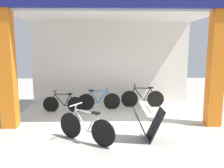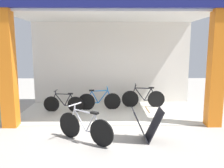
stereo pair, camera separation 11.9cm
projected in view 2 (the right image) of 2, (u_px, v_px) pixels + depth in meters
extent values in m
plane|color=#9E9991|center=(112.00, 126.00, 6.88)|extent=(20.83, 20.83, 0.00)
cube|color=beige|center=(112.00, 112.00, 8.32)|extent=(6.41, 2.92, 0.02)
cube|color=silver|center=(111.00, 63.00, 9.49)|extent=(6.41, 0.12, 3.37)
cube|color=orange|center=(8.00, 70.00, 6.57)|extent=(0.41, 0.36, 3.37)
cube|color=orange|center=(216.00, 70.00, 6.64)|extent=(0.41, 0.36, 3.37)
cube|color=silver|center=(112.00, 17.00, 7.78)|extent=(6.41, 2.92, 0.06)
cylinder|color=black|center=(87.00, 102.00, 8.53)|extent=(0.62, 0.09, 0.62)
cylinder|color=black|center=(112.00, 101.00, 8.61)|extent=(0.62, 0.09, 0.62)
cylinder|color=blue|center=(93.00, 102.00, 8.55)|extent=(0.42, 0.07, 0.08)
cylinder|color=blue|center=(95.00, 97.00, 8.53)|extent=(0.27, 0.06, 0.47)
cylinder|color=blue|center=(103.00, 97.00, 8.55)|extent=(0.38, 0.07, 0.49)
cylinder|color=blue|center=(100.00, 91.00, 8.50)|extent=(0.60, 0.08, 0.05)
cylinder|color=blue|center=(89.00, 97.00, 8.50)|extent=(0.21, 0.05, 0.42)
cylinder|color=blue|center=(110.00, 96.00, 8.57)|extent=(0.19, 0.05, 0.43)
cylinder|color=blue|center=(107.00, 89.00, 8.52)|extent=(0.06, 0.04, 0.13)
cylinder|color=blue|center=(107.00, 87.00, 8.51)|extent=(0.07, 0.44, 0.03)
cube|color=black|center=(92.00, 90.00, 8.47)|extent=(0.20, 0.11, 0.05)
cylinder|color=black|center=(76.00, 104.00, 8.27)|extent=(0.57, 0.07, 0.57)
cylinder|color=black|center=(51.00, 104.00, 8.31)|extent=(0.57, 0.07, 0.57)
cylinder|color=black|center=(70.00, 105.00, 8.28)|extent=(0.38, 0.05, 0.07)
cylinder|color=black|center=(68.00, 100.00, 8.26)|extent=(0.25, 0.05, 0.43)
cylinder|color=black|center=(60.00, 100.00, 8.27)|extent=(0.35, 0.05, 0.45)
cylinder|color=black|center=(63.00, 94.00, 8.23)|extent=(0.55, 0.07, 0.05)
cylinder|color=black|center=(73.00, 99.00, 8.24)|extent=(0.19, 0.04, 0.38)
cylinder|color=black|center=(54.00, 99.00, 8.28)|extent=(0.17, 0.04, 0.39)
cylinder|color=black|center=(56.00, 92.00, 8.23)|extent=(0.05, 0.03, 0.12)
cylinder|color=black|center=(56.00, 91.00, 8.22)|extent=(0.05, 0.40, 0.03)
cube|color=black|center=(70.00, 94.00, 8.21)|extent=(0.18, 0.10, 0.04)
cylinder|color=black|center=(156.00, 99.00, 8.91)|extent=(0.65, 0.07, 0.65)
cylinder|color=black|center=(130.00, 99.00, 8.94)|extent=(0.65, 0.07, 0.65)
cylinder|color=black|center=(150.00, 100.00, 8.92)|extent=(0.44, 0.05, 0.08)
cylinder|color=black|center=(148.00, 94.00, 8.89)|extent=(0.29, 0.05, 0.49)
cylinder|color=black|center=(140.00, 94.00, 8.89)|extent=(0.40, 0.05, 0.51)
cylinder|color=black|center=(143.00, 88.00, 8.85)|extent=(0.63, 0.06, 0.05)
cylinder|color=black|center=(153.00, 94.00, 8.88)|extent=(0.22, 0.04, 0.44)
cylinder|color=black|center=(133.00, 94.00, 8.90)|extent=(0.20, 0.04, 0.45)
cylinder|color=black|center=(135.00, 86.00, 8.85)|extent=(0.06, 0.04, 0.14)
cylinder|color=black|center=(136.00, 85.00, 8.84)|extent=(0.05, 0.46, 0.03)
cube|color=black|center=(151.00, 88.00, 8.84)|extent=(0.20, 0.11, 0.05)
cylinder|color=black|center=(102.00, 133.00, 5.41)|extent=(0.58, 0.41, 0.66)
cylinder|color=black|center=(70.00, 125.00, 5.97)|extent=(0.58, 0.41, 0.66)
cylinder|color=silver|center=(94.00, 132.00, 5.55)|extent=(0.39, 0.28, 0.09)
cylinder|color=silver|center=(90.00, 123.00, 5.56)|extent=(0.26, 0.19, 0.50)
cylinder|color=silver|center=(80.00, 120.00, 5.73)|extent=(0.36, 0.26, 0.52)
cylinder|color=silver|center=(84.00, 112.00, 5.62)|extent=(0.55, 0.38, 0.05)
cylinder|color=silver|center=(98.00, 123.00, 5.44)|extent=(0.20, 0.15, 0.45)
cylinder|color=silver|center=(72.00, 117.00, 5.87)|extent=(0.18, 0.14, 0.46)
cylinder|color=silver|center=(75.00, 107.00, 5.78)|extent=(0.07, 0.06, 0.14)
cylinder|color=silver|center=(75.00, 104.00, 5.76)|extent=(0.28, 0.40, 0.03)
cube|color=black|center=(94.00, 113.00, 5.45)|extent=(0.22, 0.20, 0.05)
cube|color=black|center=(140.00, 125.00, 5.75)|extent=(0.39, 0.55, 0.82)
cube|color=black|center=(154.00, 125.00, 5.76)|extent=(0.39, 0.55, 0.82)
cylinder|color=olive|center=(147.00, 110.00, 5.69)|extent=(0.03, 0.55, 0.03)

